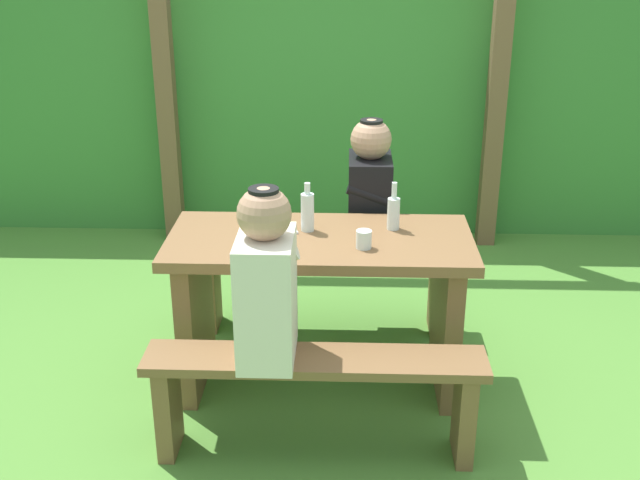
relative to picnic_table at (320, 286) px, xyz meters
The scene contains 13 objects.
ground_plane 0.52m from the picnic_table, ahead, with size 12.00×12.00×0.00m, color #4E8533.
hedge_backdrop 2.39m from the picnic_table, 90.00° to the left, with size 6.40×0.70×1.66m, color #3A7E33.
pergola_post_left 2.21m from the picnic_table, 120.70° to the left, with size 0.12×0.12×1.99m, color brown.
pergola_post_right 2.21m from the picnic_table, 59.30° to the left, with size 0.12×0.12×1.99m, color brown.
picnic_table is the anchor object (origin of this frame).
bench_near 0.59m from the picnic_table, 90.00° to the right, with size 1.40×0.24×0.47m.
bench_far 0.59m from the picnic_table, 90.00° to the left, with size 1.40×0.24×0.47m.
person_white_shirt 0.65m from the picnic_table, 109.04° to the right, with size 0.25×0.35×0.72m.
person_black_coat 0.66m from the picnic_table, 66.60° to the left, with size 0.25×0.35×0.72m.
drinking_glass 0.37m from the picnic_table, 31.47° to the right, with size 0.07×0.07×0.08m, color silver.
bottle_left 0.36m from the picnic_table, 126.54° to the left, with size 0.06×0.06×0.23m.
bottle_right 0.49m from the picnic_table, 18.92° to the left, with size 0.06×0.06×0.23m.
cell_phone 0.31m from the picnic_table, 151.94° to the left, with size 0.07×0.14×0.01m, color silver.
Camera 1 is at (0.12, -3.29, 2.09)m, focal length 43.56 mm.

